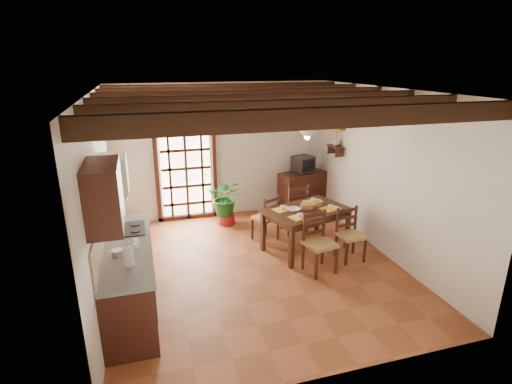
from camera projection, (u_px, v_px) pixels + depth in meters
name	position (u px, v px, depth m)	size (l,w,h in m)	color
ground_plane	(257.00, 267.00, 6.52)	(5.00, 5.00, 0.00)	brown
room_shell	(257.00, 158.00, 5.95)	(4.52, 5.02, 2.81)	silver
ceiling_beams	(257.00, 99.00, 5.68)	(4.50, 4.34, 0.20)	black
french_door	(186.00, 165.00, 8.17)	(1.26, 0.11, 2.32)	white
kitchen_counter	(129.00, 277.00, 5.30)	(0.64, 2.25, 1.38)	#351810
upper_cabinet	(104.00, 196.00, 4.20)	(0.35, 0.80, 0.70)	#351810
range_hood	(113.00, 175.00, 5.38)	(0.38, 0.60, 0.54)	white
counter_items	(126.00, 241.00, 5.23)	(0.50, 1.43, 0.25)	black
dining_table	(306.00, 214.00, 6.93)	(1.62, 1.30, 0.76)	#381D12
chair_near_left	(319.00, 254.00, 6.30)	(0.52, 0.51, 0.97)	#AC8749
chair_near_right	(350.00, 244.00, 6.68)	(0.44, 0.42, 0.89)	#AC8749
chair_far_left	(266.00, 226.00, 7.43)	(0.54, 0.53, 0.88)	#AC8749
chair_far_right	(294.00, 216.00, 7.79)	(0.48, 0.46, 0.98)	#AC8749
table_setting	(307.00, 207.00, 6.89)	(1.02, 0.68, 0.10)	yellow
table_bowl	(294.00, 210.00, 6.80)	(0.22, 0.22, 0.05)	white
sideboard	(302.00, 191.00, 8.87)	(1.03, 0.46, 0.87)	#351810
crt_tv	(303.00, 164.00, 8.67)	(0.50, 0.48, 0.34)	black
fuse_box	(291.00, 131.00, 8.64)	(0.25, 0.03, 0.32)	white
plant_pot	(226.00, 218.00, 8.22)	(0.39, 0.39, 0.24)	maroon
potted_plant	(226.00, 197.00, 8.08)	(1.80, 1.54, 2.01)	#144C19
wall_shelf	(336.00, 148.00, 8.08)	(0.20, 0.42, 0.20)	#351810
shelf_vase	(336.00, 142.00, 8.04)	(0.15, 0.15, 0.15)	#B2BFB2
shelf_flowers	(337.00, 131.00, 7.97)	(0.14, 0.14, 0.36)	yellow
framed_picture	(341.00, 122.00, 7.93)	(0.03, 0.32, 0.32)	brown
pendant_lamp	(307.00, 132.00, 6.58)	(0.36, 0.36, 0.84)	black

